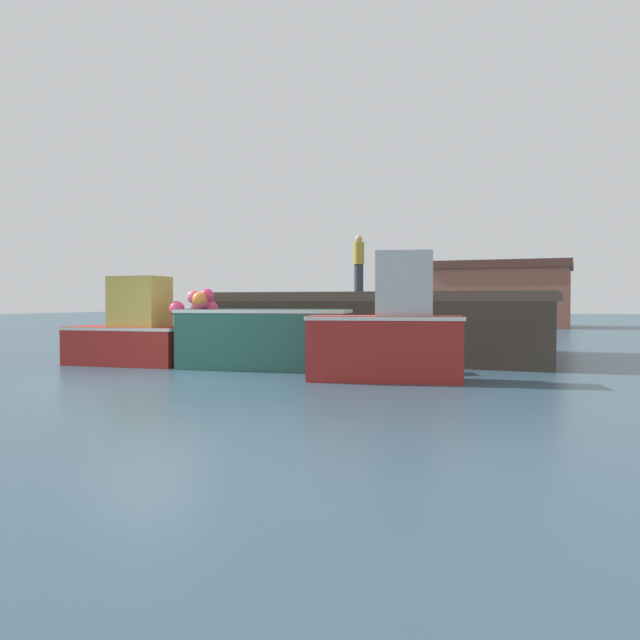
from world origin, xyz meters
name	(u,v)px	position (x,y,z in m)	size (l,w,h in m)	color
ground	(147,383)	(0.00, 0.00, -0.05)	(120.00, 160.00, 0.10)	#2D4756
pier	(391,305)	(3.24, 7.49, 1.57)	(9.43, 6.76, 1.93)	#473D33
fishing_boat_near_left	(131,332)	(-2.43, 2.59, 0.87)	(3.33, 1.62, 2.32)	maroon
fishing_boat_near_right	(259,336)	(1.20, 2.84, 0.82)	(4.49, 1.71, 1.99)	#23564C
fishing_boat_mid	(389,333)	(4.73, 1.93, 1.00)	(3.46, 1.97, 2.71)	maroon
rowboat	(428,367)	(5.24, 3.48, 0.16)	(1.63, 1.25, 0.35)	silver
dockworker	(359,264)	(2.02, 8.08, 2.85)	(0.34, 0.34, 1.82)	#2D3342
warehouse	(501,294)	(3.68, 32.72, 2.13)	(8.87, 6.76, 4.22)	brown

